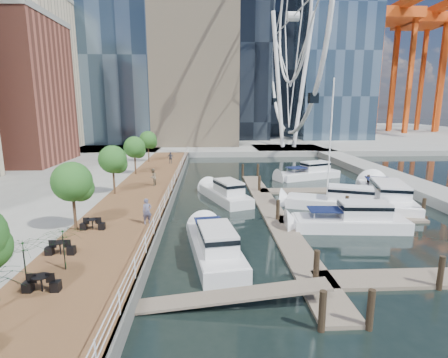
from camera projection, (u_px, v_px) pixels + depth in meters
name	position (u px, v px, depth m)	size (l,w,h in m)	color
ground	(254.00, 267.00, 20.12)	(520.00, 520.00, 0.00)	black
boardwalk	(143.00, 196.00, 34.26)	(6.00, 60.00, 1.00)	brown
seawall	(173.00, 195.00, 34.41)	(0.25, 60.00, 1.00)	#595954
land_far	(215.00, 133.00, 119.81)	(200.00, 114.00, 1.00)	gray
breakwater	(402.00, 182.00, 40.54)	(4.00, 60.00, 1.00)	gray
pier	(288.00, 150.00, 71.56)	(14.00, 12.00, 1.00)	gray
railing	(172.00, 185.00, 34.19)	(0.10, 60.00, 1.05)	white
floating_docks	(330.00, 208.00, 30.16)	(16.00, 34.00, 2.60)	#6D6051
ferris_wheel	(293.00, 17.00, 66.44)	(5.80, 45.60, 47.80)	white
port_cranes	(423.00, 73.00, 112.91)	(40.00, 52.00, 38.00)	#D84C14
street_trees	(113.00, 159.00, 32.41)	(2.60, 42.60, 4.60)	#3F2B1C
cafe_tables	(52.00, 264.00, 17.39)	(2.50, 13.70, 0.74)	black
yacht_foreground	(349.00, 229.00, 26.28)	(2.47, 9.20, 2.15)	white
pedestrian_near	(147.00, 211.00, 24.37)	(0.66, 0.43, 1.81)	#555671
pedestrian_mid	(153.00, 177.00, 36.23)	(0.88, 0.69, 1.81)	#7D6D56
pedestrian_far	(171.00, 158.00, 50.69)	(0.99, 0.41, 1.69)	#363944
moored_yachts	(333.00, 211.00, 31.09)	(22.35, 38.84, 11.50)	white
cafe_seating	(19.00, 278.00, 14.10)	(4.05, 8.96, 2.75)	#0D321D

